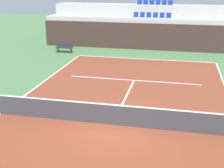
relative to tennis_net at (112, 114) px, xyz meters
The scene contains 13 objects.
ground_plane 0.51m from the tennis_net, ahead, with size 80.00×80.00×0.00m, color #477042.
court_surface 0.50m from the tennis_net, ahead, with size 11.00×24.00×0.01m, color brown.
baseline_far 11.96m from the tennis_net, 90.00° to the left, with size 11.00×0.10×0.00m, color white.
sideline_left 5.47m from the tennis_net, behind, with size 0.10×24.00×0.00m, color white.
service_line_far 6.42m from the tennis_net, 90.00° to the left, with size 8.26×0.10×0.00m, color white.
centre_service_line 3.24m from the tennis_net, 90.00° to the left, with size 0.10×6.40×0.00m, color white.
back_wall 15.48m from the tennis_net, 90.00° to the left, with size 19.62×0.30×2.34m, color #33231E.
stands_tier_lower 16.84m from the tennis_net, 90.00° to the left, with size 19.62×2.40×2.71m, color #9E9E99.
stands_tier_upper 19.26m from the tennis_net, 90.00° to the left, with size 19.62×2.40×3.65m, color #9E9E99.
seating_row_lower 17.07m from the tennis_net, 90.00° to the left, with size 3.43×0.44×0.44m.
seating_row_upper 19.59m from the tennis_net, 90.00° to the left, with size 3.43×0.44×0.44m.
tennis_net is the anchor object (origin of this frame).
player_bench 14.50m from the tennis_net, 118.87° to the left, with size 1.50×0.40×0.85m.
Camera 1 is at (2.64, -12.01, 6.11)m, focal length 49.79 mm.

